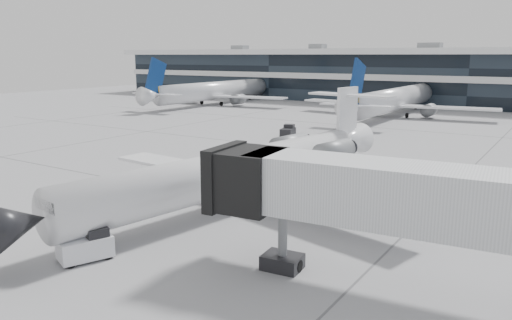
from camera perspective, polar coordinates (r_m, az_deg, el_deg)
The scene contains 9 objects.
ground at distance 33.36m, azimuth -0.15°, elevation -5.27°, with size 220.00×220.00×0.00m, color gray.
terminal at distance 110.19m, azimuth 24.10°, elevation 8.35°, with size 170.00×22.00×10.00m, color black.
bg_jet_left at distance 103.28m, azimuth -4.43°, elevation 6.38°, with size 32.00×40.00×9.60m, color white, non-canonical shape.
bg_jet_center at distance 86.12m, azimuth 15.63°, elevation 4.89°, with size 32.00×40.00×9.60m, color white, non-canonical shape.
regional_jet at distance 33.09m, azimuth -1.49°, elevation -0.97°, with size 25.13×31.35×7.25m.
jet_bridge at distance 20.96m, azimuth 19.54°, elevation -4.49°, with size 17.87×5.14×5.73m.
baggage_tug at distance 26.15m, azimuth -18.78°, elevation -9.22°, with size 2.28×2.85×1.58m.
traffic_cone at distance 41.45m, azimuth 4.29°, elevation -1.52°, with size 0.39×0.39×0.54m.
far_tug at distance 61.38m, azimuth 3.69°, elevation 3.28°, with size 1.87×2.61×1.51m.
Camera 1 is at (17.41, -26.70, 9.84)m, focal length 35.00 mm.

